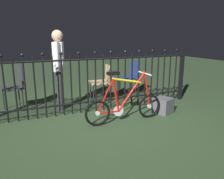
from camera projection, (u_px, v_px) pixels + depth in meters
The scene contains 8 objects.
ground_plane at pixel (108, 126), 3.59m from camera, with size 20.00×20.00×0.00m, color #2C4026.
iron_fence at pixel (90, 81), 4.15m from camera, with size 4.34×0.07×1.22m.
bicycle at pixel (125, 104), 3.72m from camera, with size 1.41×0.40×0.88m.
chair_charcoal at pixel (16, 84), 4.29m from camera, with size 0.45×0.44×0.87m.
chair_tan at pixel (103, 79), 4.88m from camera, with size 0.48×0.47×0.81m.
chair_navy at pixel (131, 75), 5.40m from camera, with size 0.37×0.37×0.84m.
person_visitor at pixel (59, 64), 4.23m from camera, with size 0.26×0.46×1.55m.
display_crate at pixel (163, 105), 4.19m from camera, with size 0.30×0.30×0.29m, color #4C4C51.
Camera 1 is at (-1.27, -3.09, 1.44)m, focal length 35.20 mm.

